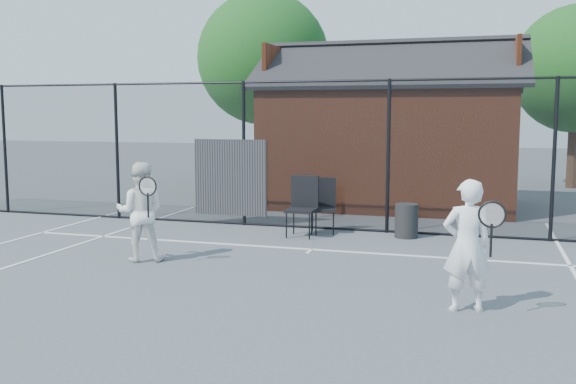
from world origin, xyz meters
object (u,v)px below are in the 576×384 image
(player_front, at_px, (467,245))
(chair_right, at_px, (301,207))
(waste_bin, at_px, (406,221))
(player_back, at_px, (140,212))
(chair_left, at_px, (323,206))
(clubhouse, at_px, (391,142))

(player_front, distance_m, chair_right, 5.00)
(player_front, bearing_deg, waste_bin, 105.18)
(player_back, xyz_separation_m, waste_bin, (3.82, 3.17, -0.47))
(player_back, distance_m, chair_left, 3.87)
(player_front, xyz_separation_m, chair_left, (-2.82, 4.41, -0.27))
(chair_left, bearing_deg, player_back, -136.85)
(player_front, relative_size, chair_left, 1.50)
(player_back, relative_size, chair_left, 1.50)
(clubhouse, xyz_separation_m, player_back, (-2.90, -7.57, -0.82))
(player_front, bearing_deg, chair_right, 128.61)
(chair_left, bearing_deg, chair_right, -132.84)
(chair_left, xyz_separation_m, waste_bin, (1.63, 0.00, -0.20))
(clubhouse, bearing_deg, chair_left, -99.08)
(player_front, distance_m, chair_left, 5.24)
(clubhouse, distance_m, chair_right, 5.11)
(chair_right, height_order, waste_bin, chair_right)
(player_front, distance_m, player_back, 5.17)
(chair_right, bearing_deg, player_back, -124.19)
(player_back, relative_size, waste_bin, 2.45)
(chair_left, height_order, chair_right, chair_right)
(player_back, bearing_deg, waste_bin, 39.68)
(chair_left, xyz_separation_m, chair_right, (-0.30, -0.50, 0.04))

